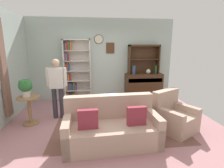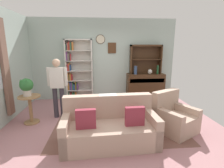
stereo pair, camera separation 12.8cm
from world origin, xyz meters
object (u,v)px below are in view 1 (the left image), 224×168
object	(u,v)px
vase_tall	(134,70)
coffee_table	(106,110)
bookshelf	(75,71)
vase_round	(148,71)
plant_stand	(29,107)
sideboard	(143,85)
bottle_wine	(156,70)
book_stack	(104,107)
sideboard_hutch	(144,55)
person_reading	(57,85)
potted_plant_large	(25,86)
armchair_floral	(174,117)
couch_floral	(111,128)

from	to	relation	value
vase_tall	coffee_table	xyz separation A→B (m)	(-1.14, -1.81, -0.71)
bookshelf	vase_round	bearing A→B (deg)	-3.46
plant_stand	bookshelf	bearing A→B (deg)	60.94
sideboard	coffee_table	size ratio (longest dim) A/B	1.62
plant_stand	sideboard	bearing A→B (deg)	26.31
bottle_wine	plant_stand	distance (m)	4.11
sideboard	book_stack	size ratio (longest dim) A/B	8.04
sideboard_hutch	person_reading	distance (m)	3.17
vase_round	potted_plant_large	bearing A→B (deg)	-155.71
vase_round	armchair_floral	bearing A→B (deg)	-93.57
sideboard	plant_stand	size ratio (longest dim) A/B	1.87
bottle_wine	couch_floral	xyz separation A→B (m)	(-1.87, -2.62, -0.76)
vase_round	armchair_floral	distance (m)	2.40
plant_stand	coffee_table	bearing A→B (deg)	-7.28
armchair_floral	book_stack	xyz separation A→B (m)	(-1.54, 0.46, 0.16)
plant_stand	potted_plant_large	bearing A→B (deg)	177.11
bottle_wine	armchair_floral	bearing A→B (deg)	-100.10
couch_floral	coffee_table	bearing A→B (deg)	93.33
potted_plant_large	person_reading	xyz separation A→B (m)	(0.67, 0.29, -0.04)
sideboard	sideboard_hutch	size ratio (longest dim) A/B	1.18
sideboard_hutch	plant_stand	size ratio (longest dim) A/B	1.59
vase_tall	potted_plant_large	size ratio (longest dim) A/B	0.67
vase_round	potted_plant_large	distance (m)	3.87
bookshelf	vase_tall	xyz separation A→B (m)	(2.00, -0.17, 0.04)
plant_stand	person_reading	bearing A→B (deg)	24.71
bookshelf	sideboard	distance (m)	2.44
sideboard_hutch	person_reading	world-z (taller)	sideboard_hutch
bookshelf	vase_round	size ratio (longest dim) A/B	12.35
potted_plant_large	coffee_table	distance (m)	1.97
sideboard	couch_floral	world-z (taller)	sideboard
coffee_table	sideboard	bearing A→B (deg)	51.12
armchair_floral	plant_stand	bearing A→B (deg)	168.35
sideboard	bottle_wine	xyz separation A→B (m)	(0.39, -0.09, 0.56)
potted_plant_large	bottle_wine	bearing A→B (deg)	22.51
couch_floral	book_stack	distance (m)	0.83
sideboard	potted_plant_large	world-z (taller)	potted_plant_large
plant_stand	coffee_table	size ratio (longest dim) A/B	0.87
book_stack	vase_tall	bearing A→B (deg)	57.22
potted_plant_large	bookshelf	bearing A→B (deg)	59.96
vase_tall	bottle_wine	bearing A→B (deg)	-0.66
couch_floral	plant_stand	bearing A→B (deg)	150.88
vase_round	potted_plant_large	xyz separation A→B (m)	(-3.53, -1.59, -0.06)
potted_plant_large	sideboard_hutch	bearing A→B (deg)	27.49
armchair_floral	plant_stand	distance (m)	3.42
sideboard	couch_floral	xyz separation A→B (m)	(-1.48, -2.71, -0.20)
vase_round	person_reading	world-z (taller)	person_reading
plant_stand	couch_floral	bearing A→B (deg)	-29.12
vase_tall	armchair_floral	size ratio (longest dim) A/B	0.28
sideboard_hutch	coffee_table	bearing A→B (deg)	-127.32
sideboard_hutch	vase_round	distance (m)	0.60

